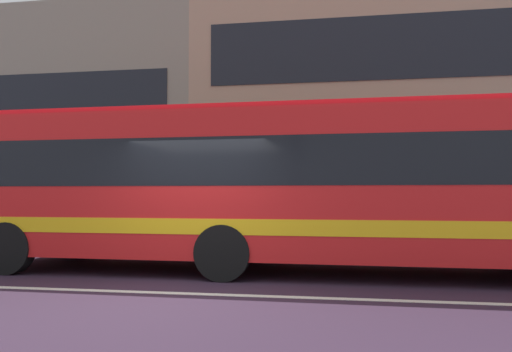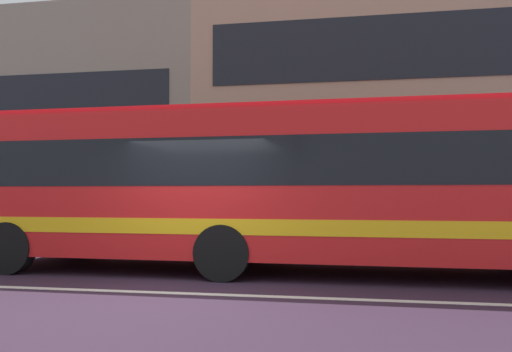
{
  "view_description": "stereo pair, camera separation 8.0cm",
  "coord_description": "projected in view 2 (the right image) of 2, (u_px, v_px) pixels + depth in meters",
  "views": [
    {
      "loc": [
        2.39,
        -7.17,
        1.54
      ],
      "look_at": [
        0.88,
        2.41,
        1.9
      ],
      "focal_mm": 33.57,
      "sensor_mm": 36.0,
      "label": 1
    },
    {
      "loc": [
        2.47,
        -7.15,
        1.54
      ],
      "look_at": [
        0.88,
        2.41,
        1.9
      ],
      "focal_mm": 33.57,
      "sensor_mm": 36.0,
      "label": 2
    }
  ],
  "objects": [
    {
      "name": "lane_centre_line",
      "position": [
        175.0,
        293.0,
        7.4
      ],
      "size": [
        60.0,
        0.16,
        0.01
      ],
      "primitive_type": "cube",
      "color": "silver",
      "rests_on": "ground_plane"
    },
    {
      "name": "apartment_block_right",
      "position": [
        459.0,
        100.0,
        21.72
      ],
      "size": [
        21.94,
        10.98,
        11.65
      ],
      "color": "tan",
      "rests_on": "ground_plane"
    },
    {
      "name": "apartment_block_left",
      "position": [
        28.0,
        135.0,
        25.22
      ],
      "size": [
        21.17,
        10.98,
        9.33
      ],
      "color": "gray",
      "rests_on": "ground_plane"
    },
    {
      "name": "transit_bus",
      "position": [
        274.0,
        183.0,
        9.52
      ],
      "size": [
        11.99,
        2.83,
        3.19
      ],
      "color": "red",
      "rests_on": "ground_plane"
    },
    {
      "name": "ground_plane",
      "position": [
        175.0,
        293.0,
        7.4
      ],
      "size": [
        160.0,
        160.0,
        0.0
      ],
      "primitive_type": "plane",
      "color": "#312133"
    },
    {
      "name": "hedge_row_far",
      "position": [
        221.0,
        232.0,
        13.35
      ],
      "size": [
        16.85,
        1.1,
        0.94
      ],
      "primitive_type": "cube",
      "color": "#184E20",
      "rests_on": "ground_plane"
    }
  ]
}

